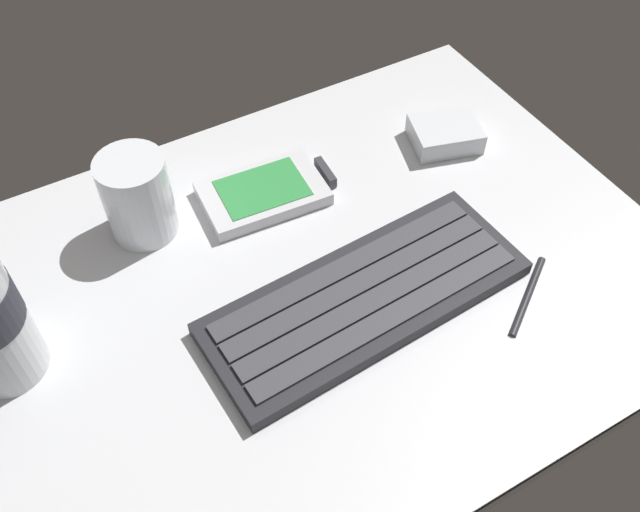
% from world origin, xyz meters
% --- Properties ---
extents(ground_plane, '(0.64, 0.48, 0.03)m').
position_xyz_m(ground_plane, '(0.00, -0.00, -0.01)').
color(ground_plane, silver).
extents(keyboard, '(0.30, 0.13, 0.02)m').
position_xyz_m(keyboard, '(0.02, -0.04, 0.01)').
color(keyboard, '#232328').
rests_on(keyboard, ground_plane).
extents(handheld_device, '(0.13, 0.08, 0.02)m').
position_xyz_m(handheld_device, '(0.01, 0.11, 0.01)').
color(handheld_device, silver).
rests_on(handheld_device, ground_plane).
extents(juice_cup, '(0.06, 0.06, 0.09)m').
position_xyz_m(juice_cup, '(-0.12, 0.14, 0.04)').
color(juice_cup, silver).
rests_on(juice_cup, ground_plane).
extents(charger_block, '(0.08, 0.07, 0.02)m').
position_xyz_m(charger_block, '(0.21, 0.09, 0.01)').
color(charger_block, silver).
rests_on(charger_block, ground_plane).
extents(stylus_pen, '(0.08, 0.06, 0.01)m').
position_xyz_m(stylus_pen, '(0.15, -0.11, 0.00)').
color(stylus_pen, '#26262B').
rests_on(stylus_pen, ground_plane).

